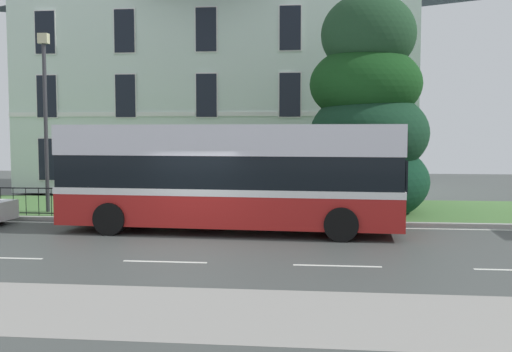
# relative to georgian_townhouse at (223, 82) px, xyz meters

# --- Properties ---
(ground_plane) EXTENTS (60.00, 56.00, 0.18)m
(ground_plane) POSITION_rel_georgian_townhouse_xyz_m (1.49, -14.73, -5.62)
(ground_plane) COLOR #424745
(georgian_townhouse) EXTENTS (19.17, 9.42, 10.93)m
(georgian_townhouse) POSITION_rel_georgian_townhouse_xyz_m (0.00, 0.00, 0.00)
(georgian_townhouse) COLOR silver
(georgian_townhouse) RESTS_ON ground_plane
(iron_verge_railing) EXTENTS (15.77, 0.04, 0.97)m
(iron_verge_railing) POSITION_rel_georgian_townhouse_xyz_m (0.00, -11.58, -4.99)
(iron_verge_railing) COLOR black
(iron_verge_railing) RESTS_ON ground_plane
(evergreen_tree) EXTENTS (5.01, 5.01, 8.21)m
(evergreen_tree) POSITION_rel_georgian_townhouse_xyz_m (6.67, -9.55, -2.40)
(evergreen_tree) COLOR #423328
(evergreen_tree) RESTS_ON ground_plane
(single_decker_bus) EXTENTS (10.36, 3.05, 3.24)m
(single_decker_bus) POSITION_rel_georgian_townhouse_xyz_m (2.39, -13.43, -3.91)
(single_decker_bus) COLOR #B01E1C
(single_decker_bus) RESTS_ON ground_plane
(street_lamp_post) EXTENTS (0.36, 0.24, 6.40)m
(street_lamp_post) POSITION_rel_georgian_townhouse_xyz_m (-4.74, -10.66, -1.81)
(street_lamp_post) COLOR #333338
(street_lamp_post) RESTS_ON ground_plane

